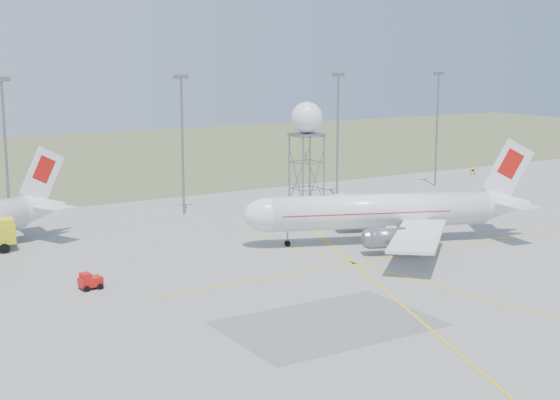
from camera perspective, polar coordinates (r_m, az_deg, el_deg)
grass_strip at (r=188.25m, az=-13.82°, el=3.05°), size 400.00×120.00×0.03m
mast_a at (r=106.72m, az=-19.46°, el=3.97°), size 2.20×0.50×20.50m
mast_b at (r=114.70m, az=-7.16°, el=4.87°), size 2.20×0.50×20.50m
mast_c at (r=128.91m, az=4.25°, el=5.51°), size 2.20×0.50×20.50m
mast_d at (r=142.97m, az=11.43°, el=5.80°), size 2.20×0.50×20.50m
taxi_sign_near at (r=159.30m, az=13.90°, el=2.10°), size 1.60×0.17×1.20m
taxi_sign_far at (r=164.36m, az=15.61°, el=2.26°), size 1.60×0.17×1.20m
airliner_main at (r=98.18m, az=7.64°, el=-0.84°), size 36.32×34.04×12.81m
radar_tower at (r=113.92m, az=1.96°, el=3.53°), size 4.60×4.60×16.65m
baggage_tug at (r=80.61m, az=-13.72°, el=-5.90°), size 2.29×1.88×1.71m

